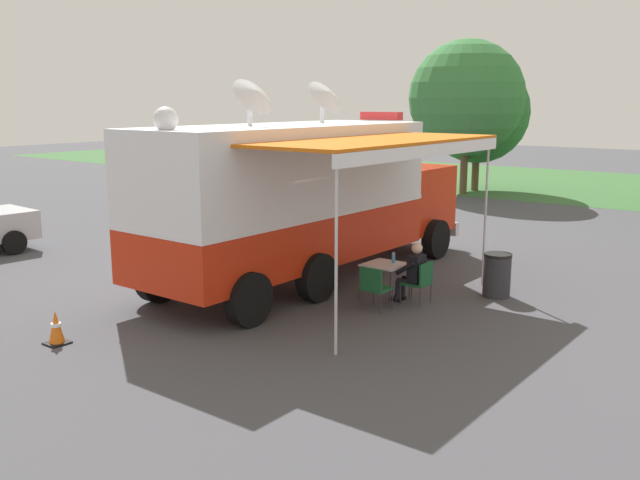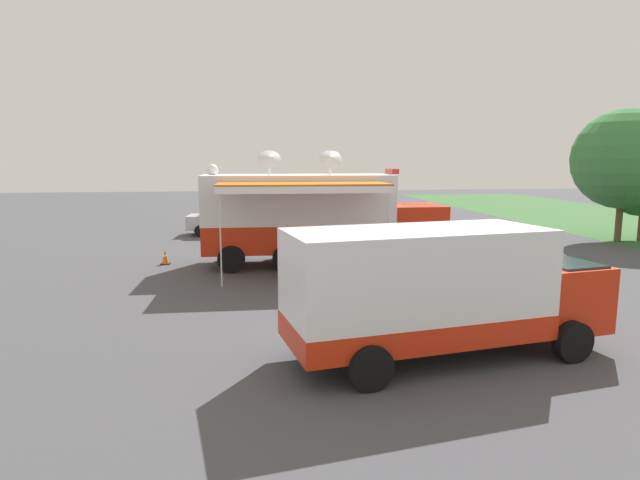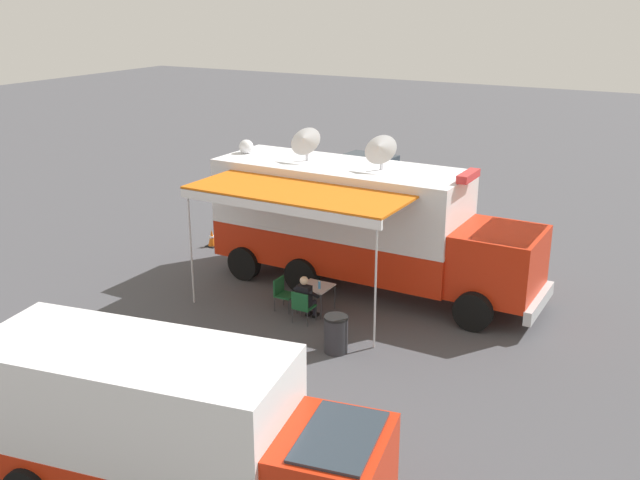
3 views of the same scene
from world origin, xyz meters
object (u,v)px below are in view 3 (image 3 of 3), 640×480
at_px(folding_chair_at_table, 302,305).
at_px(folding_chair_beside_table, 283,291).
at_px(command_truck, 363,222).
at_px(traffic_cone, 212,238).
at_px(seated_responder, 306,297).
at_px(water_bottle, 319,285).
at_px(folding_table, 316,288).
at_px(trash_bin, 336,334).
at_px(car_behind_truck, 370,177).
at_px(support_truck, 165,426).

bearing_deg(folding_chair_at_table, folding_chair_beside_table, -119.35).
height_order(folding_chair_at_table, folding_chair_beside_table, same).
bearing_deg(command_truck, folding_chair_at_table, -4.50).
distance_m(folding_chair_at_table, folding_chair_beside_table, 1.04).
distance_m(folding_chair_beside_table, traffic_cone, 5.77).
bearing_deg(seated_responder, command_truck, 175.23).
distance_m(command_truck, water_bottle, 2.55).
xyz_separation_m(folding_table, trash_bin, (1.77, 1.54, -0.22)).
bearing_deg(trash_bin, seated_responder, -127.88).
relative_size(folding_table, water_bottle, 3.60).
height_order(trash_bin, car_behind_truck, car_behind_truck).
relative_size(support_truck, car_behind_truck, 1.63).
distance_m(water_bottle, seated_responder, 0.56).
xyz_separation_m(folding_table, traffic_cone, (-2.92, -5.64, -0.39)).
bearing_deg(command_truck, trash_bin, 17.55).
distance_m(water_bottle, folding_chair_at_table, 0.78).
height_order(water_bottle, support_truck, support_truck).
relative_size(command_truck, folding_table, 11.79).
bearing_deg(traffic_cone, water_bottle, 62.54).
height_order(trash_bin, traffic_cone, trash_bin).
bearing_deg(support_truck, seated_responder, -168.03).
relative_size(command_truck, traffic_cone, 16.40).
bearing_deg(folding_chair_at_table, folding_table, -176.12).
bearing_deg(trash_bin, folding_chair_beside_table, -121.67).
xyz_separation_m(support_truck, car_behind_truck, (-18.80, -5.23, -0.51)).
height_order(water_bottle, car_behind_truck, car_behind_truck).
distance_m(folding_table, folding_chair_at_table, 0.82).
distance_m(folding_table, water_bottle, 0.25).
bearing_deg(car_behind_truck, trash_bin, 22.11).
height_order(folding_chair_beside_table, trash_bin, trash_bin).
relative_size(folding_table, traffic_cone, 1.39).
bearing_deg(car_behind_truck, water_bottle, 18.95).
relative_size(trash_bin, traffic_cone, 1.57).
bearing_deg(command_truck, seated_responder, -4.77).
distance_m(folding_chair_beside_table, seated_responder, 0.97).
distance_m(folding_table, seated_responder, 0.61).
xyz_separation_m(trash_bin, traffic_cone, (-4.69, -7.18, -0.18)).
height_order(folding_chair_at_table, car_behind_truck, car_behind_truck).
height_order(folding_chair_beside_table, support_truck, support_truck).
bearing_deg(support_truck, water_bottle, -169.59).
height_order(water_bottle, seated_responder, seated_responder).
distance_m(trash_bin, support_truck, 6.08).
height_order(folding_chair_beside_table, seated_responder, seated_responder).
bearing_deg(seated_responder, support_truck, 11.97).
bearing_deg(support_truck, traffic_cone, -145.99).
height_order(folding_table, folding_chair_beside_table, folding_chair_beside_table).
bearing_deg(car_behind_truck, seated_responder, 17.68).
height_order(folding_table, support_truck, support_truck).
xyz_separation_m(water_bottle, folding_chair_at_table, (0.70, -0.11, -0.32)).
xyz_separation_m(command_truck, folding_chair_at_table, (2.99, -0.24, -1.43)).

